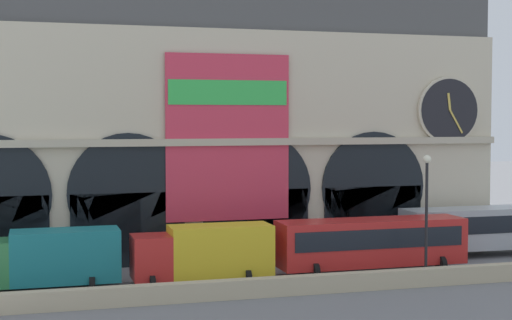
% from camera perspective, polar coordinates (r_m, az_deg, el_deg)
% --- Properties ---
extents(ground_plane, '(200.00, 200.00, 0.00)m').
position_cam_1_polar(ground_plane, '(42.98, -3.27, -8.82)').
color(ground_plane, slate).
extents(quay_parapet_wall, '(90.00, 0.70, 0.93)m').
position_cam_1_polar(quay_parapet_wall, '(38.46, -1.72, -9.52)').
color(quay_parapet_wall, '#BCAD8C').
rests_on(quay_parapet_wall, ground).
extents(station_building, '(41.26, 4.67, 19.18)m').
position_cam_1_polar(station_building, '(49.06, -5.11, 3.46)').
color(station_building, beige).
rests_on(station_building, ground).
extents(box_truck_midwest, '(7.50, 2.91, 3.12)m').
position_cam_1_polar(box_truck_midwest, '(41.33, -15.15, -7.00)').
color(box_truck_midwest, '#2D7A42').
rests_on(box_truck_midwest, ground).
extents(box_truck_center, '(7.50, 2.91, 3.12)m').
position_cam_1_polar(box_truck_center, '(41.74, -3.85, -6.80)').
color(box_truck_center, red).
rests_on(box_truck_center, ground).
extents(bus_mideast, '(11.00, 3.25, 3.10)m').
position_cam_1_polar(bus_mideast, '(44.92, 8.52, -6.03)').
color(bus_mideast, red).
rests_on(bus_mideast, ground).
extents(bus_east, '(11.00, 3.25, 3.10)m').
position_cam_1_polar(bus_east, '(52.33, 16.48, -4.83)').
color(bus_east, '#ADB2B7').
rests_on(bus_east, ground).
extents(street_lamp_quayside, '(0.44, 0.44, 6.90)m').
position_cam_1_polar(street_lamp_quayside, '(42.58, 12.49, -2.99)').
color(street_lamp_quayside, black).
rests_on(street_lamp_quayside, ground).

